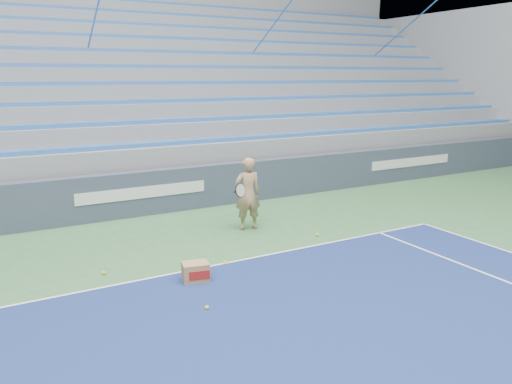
% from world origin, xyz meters
% --- Properties ---
extents(sponsor_barrier, '(30.00, 0.32, 1.10)m').
position_xyz_m(sponsor_barrier, '(0.00, 15.88, 0.55)').
color(sponsor_barrier, '#384255').
rests_on(sponsor_barrier, ground).
extents(bleachers, '(31.00, 9.15, 7.30)m').
position_xyz_m(bleachers, '(0.00, 21.60, 2.36)').
color(bleachers, gray).
rests_on(bleachers, ground).
extents(tennis_player, '(0.93, 0.86, 1.63)m').
position_xyz_m(tennis_player, '(1.73, 13.57, 0.82)').
color(tennis_player, tan).
rests_on(tennis_player, ground).
extents(ball_box, '(0.49, 0.41, 0.33)m').
position_xyz_m(ball_box, '(-0.41, 11.42, 0.16)').
color(ball_box, '#A17D4E').
rests_on(ball_box, ground).
extents(tennis_ball_0, '(0.07, 0.07, 0.07)m').
position_xyz_m(tennis_ball_0, '(0.36, 11.90, 0.03)').
color(tennis_ball_0, '#C6DB2C').
rests_on(tennis_ball_0, ground).
extents(tennis_ball_1, '(0.07, 0.07, 0.07)m').
position_xyz_m(tennis_ball_1, '(-0.67, 10.36, 0.03)').
color(tennis_ball_1, '#C6DB2C').
rests_on(tennis_ball_1, ground).
extents(tennis_ball_2, '(0.07, 0.07, 0.07)m').
position_xyz_m(tennis_ball_2, '(-1.70, 12.44, 0.03)').
color(tennis_ball_2, '#C6DB2C').
rests_on(tennis_ball_2, ground).
extents(tennis_ball_3, '(0.07, 0.07, 0.07)m').
position_xyz_m(tennis_ball_3, '(2.80, 12.39, 0.03)').
color(tennis_ball_3, '#C6DB2C').
rests_on(tennis_ball_3, ground).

